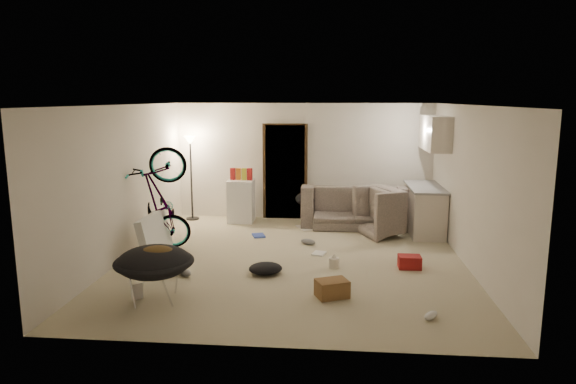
# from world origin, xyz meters

# --- Properties ---
(floor) EXTENTS (5.50, 6.00, 0.02)m
(floor) POSITION_xyz_m (0.00, 0.00, -0.01)
(floor) COLOR #B9AF8F
(floor) RESTS_ON ground
(ceiling) EXTENTS (5.50, 6.00, 0.02)m
(ceiling) POSITION_xyz_m (0.00, 0.00, 2.51)
(ceiling) COLOR white
(ceiling) RESTS_ON wall_back
(wall_back) EXTENTS (5.50, 0.02, 2.50)m
(wall_back) POSITION_xyz_m (0.00, 3.01, 1.25)
(wall_back) COLOR silver
(wall_back) RESTS_ON floor
(wall_front) EXTENTS (5.50, 0.02, 2.50)m
(wall_front) POSITION_xyz_m (0.00, -3.01, 1.25)
(wall_front) COLOR silver
(wall_front) RESTS_ON floor
(wall_left) EXTENTS (0.02, 6.00, 2.50)m
(wall_left) POSITION_xyz_m (-2.76, 0.00, 1.25)
(wall_left) COLOR silver
(wall_left) RESTS_ON floor
(wall_right) EXTENTS (0.02, 6.00, 2.50)m
(wall_right) POSITION_xyz_m (2.76, 0.00, 1.25)
(wall_right) COLOR silver
(wall_right) RESTS_ON floor
(doorway) EXTENTS (0.85, 0.10, 2.04)m
(doorway) POSITION_xyz_m (-0.40, 2.97, 1.02)
(doorway) COLOR black
(doorway) RESTS_ON floor
(door_trim) EXTENTS (0.97, 0.04, 2.10)m
(door_trim) POSITION_xyz_m (-0.40, 2.94, 1.02)
(door_trim) COLOR #382513
(door_trim) RESTS_ON floor
(floor_lamp) EXTENTS (0.28, 0.28, 1.81)m
(floor_lamp) POSITION_xyz_m (-2.40, 2.65, 1.31)
(floor_lamp) COLOR black
(floor_lamp) RESTS_ON floor
(kitchen_counter) EXTENTS (0.60, 1.50, 0.88)m
(kitchen_counter) POSITION_xyz_m (2.43, 2.00, 0.44)
(kitchen_counter) COLOR beige
(kitchen_counter) RESTS_ON floor
(counter_top) EXTENTS (0.64, 1.54, 0.04)m
(counter_top) POSITION_xyz_m (2.43, 2.00, 0.90)
(counter_top) COLOR gray
(counter_top) RESTS_ON kitchen_counter
(kitchen_uppers) EXTENTS (0.38, 1.40, 0.65)m
(kitchen_uppers) POSITION_xyz_m (2.56, 2.00, 1.95)
(kitchen_uppers) COLOR beige
(kitchen_uppers) RESTS_ON wall_right
(sofa) EXTENTS (2.18, 0.86, 0.64)m
(sofa) POSITION_xyz_m (1.09, 2.45, 0.32)
(sofa) COLOR #313831
(sofa) RESTS_ON floor
(armchair) EXTENTS (1.25, 1.31, 0.67)m
(armchair) POSITION_xyz_m (1.85, 1.86, 0.34)
(armchair) COLOR #313831
(armchair) RESTS_ON floor
(bicycle) EXTENTS (1.94, 1.07, 1.06)m
(bicycle) POSITION_xyz_m (-2.30, 0.37, 0.48)
(bicycle) COLOR black
(bicycle) RESTS_ON floor
(book_asset) EXTENTS (0.26, 0.27, 0.02)m
(book_asset) POSITION_xyz_m (-1.95, -1.90, 0.01)
(book_asset) COLOR maroon
(book_asset) RESTS_ON floor
(mini_fridge) EXTENTS (0.53, 0.53, 0.90)m
(mini_fridge) POSITION_xyz_m (-1.30, 2.55, 0.45)
(mini_fridge) COLOR white
(mini_fridge) RESTS_ON floor
(snack_box_0) EXTENTS (0.11, 0.09, 0.30)m
(snack_box_0) POSITION_xyz_m (-1.47, 2.55, 1.00)
(snack_box_0) COLOR maroon
(snack_box_0) RESTS_ON mini_fridge
(snack_box_1) EXTENTS (0.10, 0.07, 0.30)m
(snack_box_1) POSITION_xyz_m (-1.35, 2.55, 1.00)
(snack_box_1) COLOR #CD6719
(snack_box_1) RESTS_ON mini_fridge
(snack_box_2) EXTENTS (0.10, 0.07, 0.30)m
(snack_box_2) POSITION_xyz_m (-1.23, 2.55, 1.00)
(snack_box_2) COLOR gold
(snack_box_2) RESTS_ON mini_fridge
(snack_box_3) EXTENTS (0.11, 0.09, 0.30)m
(snack_box_3) POSITION_xyz_m (-1.11, 2.55, 1.00)
(snack_box_3) COLOR maroon
(snack_box_3) RESTS_ON mini_fridge
(saucer_chair) EXTENTS (1.02, 1.02, 0.73)m
(saucer_chair) POSITION_xyz_m (-1.64, -1.87, 0.43)
(saucer_chair) COLOR silver
(saucer_chair) RESTS_ON floor
(hoodie) EXTENTS (0.57, 0.52, 0.22)m
(hoodie) POSITION_xyz_m (-1.59, -1.90, 0.64)
(hoodie) COLOR #4F381B
(hoodie) RESTS_ON saucer_chair
(sofa_drape) EXTENTS (0.63, 0.55, 0.28)m
(sofa_drape) POSITION_xyz_m (0.14, 2.45, 0.54)
(sofa_drape) COLOR black
(sofa_drape) RESTS_ON sofa
(tv_box) EXTENTS (0.29, 1.07, 0.72)m
(tv_box) POSITION_xyz_m (-2.30, 0.01, 0.35)
(tv_box) COLOR silver
(tv_box) RESTS_ON floor
(drink_case_a) EXTENTS (0.49, 0.43, 0.23)m
(drink_case_a) POSITION_xyz_m (0.65, -1.53, 0.12)
(drink_case_a) COLOR brown
(drink_case_a) RESTS_ON floor
(drink_case_b) EXTENTS (0.35, 0.26, 0.20)m
(drink_case_b) POSITION_xyz_m (1.85, -0.25, 0.10)
(drink_case_b) COLOR maroon
(drink_case_b) RESTS_ON floor
(juicer) EXTENTS (0.16, 0.16, 0.23)m
(juicer) POSITION_xyz_m (0.68, -0.34, 0.09)
(juicer) COLOR silver
(juicer) RESTS_ON floor
(newspaper) EXTENTS (0.56, 0.62, 0.01)m
(newspaper) POSITION_xyz_m (0.14, 2.15, 0.00)
(newspaper) COLOR silver
(newspaper) RESTS_ON floor
(book_blue) EXTENTS (0.30, 0.35, 0.03)m
(book_blue) POSITION_xyz_m (-0.76, 1.39, 0.01)
(book_blue) COLOR #2F46AD
(book_blue) RESTS_ON floor
(book_white) EXTENTS (0.26, 0.30, 0.02)m
(book_white) POSITION_xyz_m (0.42, 0.35, 0.01)
(book_white) COLOR silver
(book_white) RESTS_ON floor
(shoe_1) EXTENTS (0.31, 0.22, 0.11)m
(shoe_1) POSITION_xyz_m (0.21, 0.91, 0.05)
(shoe_1) COLOR slate
(shoe_1) RESTS_ON floor
(shoe_2) EXTENTS (0.18, 0.27, 0.09)m
(shoe_2) POSITION_xyz_m (-2.04, -0.72, 0.05)
(shoe_2) COLOR #2F46AD
(shoe_2) RESTS_ON floor
(shoe_3) EXTENTS (0.30, 0.30, 0.11)m
(shoe_3) POSITION_xyz_m (-1.53, -0.90, 0.06)
(shoe_3) COLOR slate
(shoe_3) RESTS_ON floor
(shoe_4) EXTENTS (0.24, 0.26, 0.09)m
(shoe_4) POSITION_xyz_m (1.84, -2.12, 0.05)
(shoe_4) COLOR white
(shoe_4) RESTS_ON floor
(clothes_lump_a) EXTENTS (0.60, 0.55, 0.16)m
(clothes_lump_a) POSITION_xyz_m (-0.35, -0.70, 0.08)
(clothes_lump_a) COLOR black
(clothes_lump_a) RESTS_ON floor
(clothes_lump_c) EXTENTS (0.56, 0.52, 0.14)m
(clothes_lump_c) POSITION_xyz_m (-1.84, -0.83, 0.07)
(clothes_lump_c) COLOR silver
(clothes_lump_c) RESTS_ON floor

